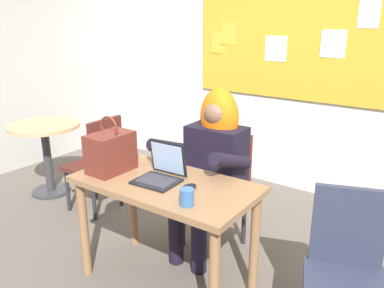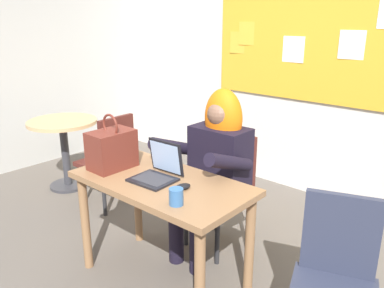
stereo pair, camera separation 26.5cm
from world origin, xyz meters
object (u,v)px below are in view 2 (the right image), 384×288
Objects in this scene: person_costumed at (214,160)px; chair_extra_corner at (336,275)px; computer_mouse at (183,187)px; coffee_mug at (176,197)px; desk_main at (162,197)px; laptop at (158,171)px; chair_spare_by_window at (110,157)px; side_table_round at (64,139)px; chair_at_desk at (225,184)px; handbag at (112,149)px.

person_costumed is 1.19m from chair_extra_corner.
computer_mouse is 1.09× the size of coffee_mug.
laptop reaches higher than desk_main.
laptop reaches higher than chair_spare_by_window.
side_table_round is at bearing 163.62° from laptop.
person_costumed reaches higher than chair_spare_by_window.
computer_mouse is 0.95m from chair_extra_corner.
handbag reaches higher than chair_at_desk.
chair_at_desk is 1.01× the size of chair_extra_corner.
handbag is 1.57m from chair_extra_corner.
chair_at_desk is 0.75m from computer_mouse.
desk_main is 0.55m from person_costumed.
coffee_mug is 1.64m from chair_spare_by_window.
chair_spare_by_window is (-1.17, -0.21, -0.00)m from chair_at_desk.
laptop reaches higher than coffee_mug.
chair_at_desk is 0.94m from coffee_mug.
desk_main is 1.61× the size of side_table_round.
computer_mouse is 1.47m from chair_spare_by_window.
side_table_round is at bearing 161.83° from handbag.
laptop is 0.23m from computer_mouse.
laptop is 2.72× the size of computer_mouse.
chair_spare_by_window is at bearing -74.31° from chair_at_desk.
side_table_round is 0.82× the size of chair_extra_corner.
chair_extra_corner is at bearing -4.97° from side_table_round.
person_costumed is at bearing 90.22° from desk_main.
computer_mouse is at bearing -3.48° from desk_main.
chair_at_desk is at bearing 121.38° from computer_mouse.
chair_extra_corner is (0.79, 0.34, -0.30)m from coffee_mug.
computer_mouse is at bearing 123.47° from coffee_mug.
person_costumed is 3.30× the size of handbag.
computer_mouse is 0.28× the size of handbag.
person_costumed reaches higher than handbag.
person_costumed is 0.58m from computer_mouse.
chair_extra_corner is at bearing 23.35° from coffee_mug.
laptop is at bearing 155.09° from chair_spare_by_window.
chair_at_desk is at bearing 7.37° from side_table_round.
computer_mouse is (0.23, -0.02, -0.04)m from laptop.
coffee_mug is at bearing -32.33° from laptop.
person_costumed reaches higher than computer_mouse.
chair_spare_by_window reaches higher than computer_mouse.
side_table_round is (-1.86, 0.41, -0.26)m from laptop.
chair_at_desk is (0.00, 0.66, -0.12)m from desk_main.
chair_extra_corner is at bearing 3.88° from laptop.
computer_mouse is 0.12× the size of chair_extra_corner.
coffee_mug reaches higher than desk_main.
computer_mouse is 0.21m from coffee_mug.
laptop is at bearing 2.40° from chair_at_desk.
coffee_mug is at bearing -87.08° from chair_extra_corner.
handbag is (-0.60, -0.06, 0.12)m from computer_mouse.
chair_extra_corner is (1.13, 0.15, -0.31)m from laptop.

